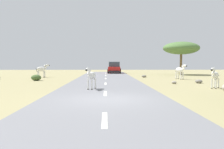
{
  "coord_description": "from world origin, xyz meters",
  "views": [
    {
      "loc": [
        -0.08,
        -11.01,
        1.71
      ],
      "look_at": [
        0.36,
        6.94,
        0.81
      ],
      "focal_mm": 39.3,
      "sensor_mm": 36.0,
      "label": 1
    }
  ],
  "objects_px": {
    "tree_0": "(181,48)",
    "bush_1": "(36,78)",
    "zebra_0": "(91,76)",
    "zebra_2": "(215,76)",
    "zebra_3": "(42,69)",
    "rock_2": "(144,76)",
    "zebra_1": "(180,70)",
    "rock_4": "(199,81)",
    "rock_3": "(174,82)",
    "car_0": "(114,68)"
  },
  "relations": [
    {
      "from": "car_0",
      "to": "rock_2",
      "type": "height_order",
      "value": "car_0"
    },
    {
      "from": "rock_2",
      "to": "zebra_1",
      "type": "bearing_deg",
      "value": -44.69
    },
    {
      "from": "car_0",
      "to": "rock_2",
      "type": "bearing_deg",
      "value": 109.49
    },
    {
      "from": "zebra_2",
      "to": "car_0",
      "type": "bearing_deg",
      "value": -36.41
    },
    {
      "from": "zebra_1",
      "to": "zebra_3",
      "type": "height_order",
      "value": "zebra_3"
    },
    {
      "from": "rock_3",
      "to": "zebra_3",
      "type": "bearing_deg",
      "value": 145.91
    },
    {
      "from": "zebra_1",
      "to": "tree_0",
      "type": "xyz_separation_m",
      "value": [
        2.81,
        8.9,
        2.71
      ]
    },
    {
      "from": "zebra_2",
      "to": "bush_1",
      "type": "bearing_deg",
      "value": 11.18
    },
    {
      "from": "tree_0",
      "to": "rock_4",
      "type": "height_order",
      "value": "tree_0"
    },
    {
      "from": "bush_1",
      "to": "rock_2",
      "type": "height_order",
      "value": "bush_1"
    },
    {
      "from": "rock_4",
      "to": "rock_3",
      "type": "bearing_deg",
      "value": -167.76
    },
    {
      "from": "tree_0",
      "to": "car_0",
      "type": "bearing_deg",
      "value": 153.75
    },
    {
      "from": "tree_0",
      "to": "rock_4",
      "type": "distance_m",
      "value": 14.35
    },
    {
      "from": "zebra_1",
      "to": "zebra_2",
      "type": "relative_size",
      "value": 1.1
    },
    {
      "from": "tree_0",
      "to": "zebra_2",
      "type": "bearing_deg",
      "value": -100.18
    },
    {
      "from": "zebra_3",
      "to": "tree_0",
      "type": "height_order",
      "value": "tree_0"
    },
    {
      "from": "car_0",
      "to": "bush_1",
      "type": "height_order",
      "value": "car_0"
    },
    {
      "from": "car_0",
      "to": "bush_1",
      "type": "relative_size",
      "value": 4.72
    },
    {
      "from": "rock_3",
      "to": "zebra_0",
      "type": "bearing_deg",
      "value": -146.42
    },
    {
      "from": "rock_2",
      "to": "rock_4",
      "type": "distance_m",
      "value": 8.53
    },
    {
      "from": "zebra_1",
      "to": "rock_3",
      "type": "xyz_separation_m",
      "value": [
        -2.07,
        -5.22,
        -0.82
      ]
    },
    {
      "from": "zebra_0",
      "to": "car_0",
      "type": "bearing_deg",
      "value": -77.45
    },
    {
      "from": "zebra_3",
      "to": "rock_4",
      "type": "distance_m",
      "value": 16.9
    },
    {
      "from": "zebra_0",
      "to": "bush_1",
      "type": "xyz_separation_m",
      "value": [
        -5.61,
        7.89,
        -0.6
      ]
    },
    {
      "from": "zebra_0",
      "to": "zebra_3",
      "type": "bearing_deg",
      "value": -45.51
    },
    {
      "from": "car_0",
      "to": "rock_2",
      "type": "xyz_separation_m",
      "value": [
        3.02,
        -10.21,
        -0.71
      ]
    },
    {
      "from": "zebra_0",
      "to": "tree_0",
      "type": "relative_size",
      "value": 0.29
    },
    {
      "from": "zebra_3",
      "to": "rock_4",
      "type": "height_order",
      "value": "zebra_3"
    },
    {
      "from": "zebra_0",
      "to": "zebra_1",
      "type": "relative_size",
      "value": 0.91
    },
    {
      "from": "rock_2",
      "to": "zebra_2",
      "type": "bearing_deg",
      "value": -76.48
    },
    {
      "from": "rock_4",
      "to": "car_0",
      "type": "bearing_deg",
      "value": 109.15
    },
    {
      "from": "car_0",
      "to": "zebra_2",
      "type": "bearing_deg",
      "value": 107.91
    },
    {
      "from": "zebra_3",
      "to": "zebra_2",
      "type": "bearing_deg",
      "value": 11.39
    },
    {
      "from": "zebra_1",
      "to": "bush_1",
      "type": "distance_m",
      "value": 14.1
    },
    {
      "from": "tree_0",
      "to": "rock_3",
      "type": "xyz_separation_m",
      "value": [
        -4.89,
        -14.12,
        -3.53
      ]
    },
    {
      "from": "rock_3",
      "to": "tree_0",
      "type": "bearing_deg",
      "value": 70.92
    },
    {
      "from": "tree_0",
      "to": "bush_1",
      "type": "xyz_separation_m",
      "value": [
        -16.82,
        -10.43,
        -3.36
      ]
    },
    {
      "from": "tree_0",
      "to": "rock_3",
      "type": "bearing_deg",
      "value": -109.08
    },
    {
      "from": "tree_0",
      "to": "bush_1",
      "type": "height_order",
      "value": "tree_0"
    },
    {
      "from": "car_0",
      "to": "tree_0",
      "type": "bearing_deg",
      "value": 156.76
    },
    {
      "from": "zebra_0",
      "to": "rock_3",
      "type": "distance_m",
      "value": 7.62
    },
    {
      "from": "car_0",
      "to": "rock_4",
      "type": "relative_size",
      "value": 7.38
    },
    {
      "from": "zebra_0",
      "to": "zebra_2",
      "type": "bearing_deg",
      "value": -156.46
    },
    {
      "from": "car_0",
      "to": "rock_3",
      "type": "height_order",
      "value": "car_0"
    },
    {
      "from": "bush_1",
      "to": "zebra_1",
      "type": "bearing_deg",
      "value": 6.22
    },
    {
      "from": "tree_0",
      "to": "rock_2",
      "type": "xyz_separation_m",
      "value": [
        -5.98,
        -5.77,
        -3.5
      ]
    },
    {
      "from": "zebra_2",
      "to": "tree_0",
      "type": "bearing_deg",
      "value": -61.49
    },
    {
      "from": "rock_2",
      "to": "rock_3",
      "type": "relative_size",
      "value": 1.38
    },
    {
      "from": "rock_2",
      "to": "zebra_3",
      "type": "bearing_deg",
      "value": 178.97
    },
    {
      "from": "zebra_1",
      "to": "car_0",
      "type": "height_order",
      "value": "car_0"
    }
  ]
}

